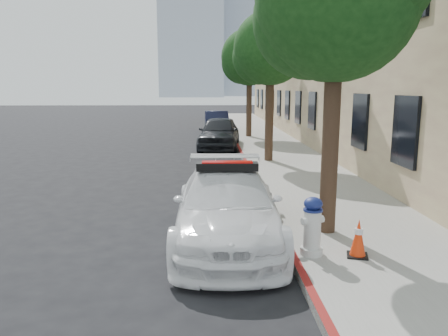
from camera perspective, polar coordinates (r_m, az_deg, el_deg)
ground at (r=10.11m, az=-6.05°, el=-5.52°), size 120.00×120.00×0.00m
sidewalk at (r=20.08m, az=6.27°, el=2.70°), size 3.20×50.00×0.15m
curb_strip at (r=19.92m, az=1.87°, el=2.70°), size 0.12×50.00×0.15m
building at (r=26.20m, az=17.49°, el=14.90°), size 8.00×36.00×10.00m
tower_right at (r=146.20m, az=1.33°, el=18.06°), size 14.00×14.00×44.00m
tree_mid at (r=15.89m, az=6.22°, el=15.43°), size 2.77×2.64×5.43m
tree_far at (r=23.83m, az=3.43°, el=14.35°), size 3.10×3.00×5.81m
police_car at (r=7.95m, az=0.42°, el=-4.91°), size 1.93×4.60×1.48m
parked_car_mid at (r=19.94m, az=-0.62°, el=4.62°), size 2.18×4.48×1.47m
parked_car_far at (r=26.97m, az=-0.98°, el=6.01°), size 1.54×4.10×1.34m
fire_hydrant at (r=7.09m, az=11.46°, el=-7.53°), size 0.40×0.36×0.94m
traffic_cone at (r=7.24m, az=17.14°, el=-8.74°), size 0.39×0.39×0.61m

